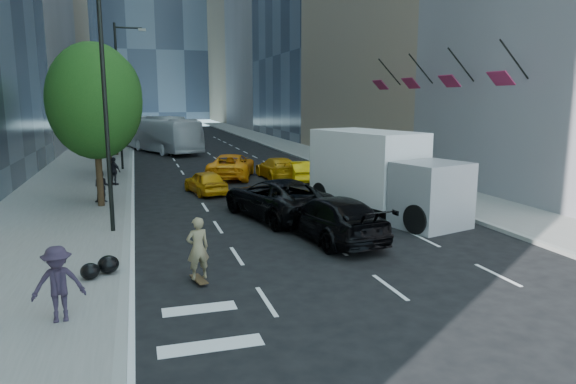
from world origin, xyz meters
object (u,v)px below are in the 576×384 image
object	(u,v)px
city_bus	(161,134)
box_truck	(382,173)
black_sedan_lincoln	(277,198)
black_sedan_mercedes	(331,218)
skateboarder	(198,252)

from	to	relation	value
city_bus	box_truck	xyz separation A→B (m)	(8.11, -30.49, 0.15)
black_sedan_lincoln	black_sedan_mercedes	size ratio (longest dim) A/B	1.10
skateboarder	black_sedan_mercedes	xyz separation A→B (m)	(5.19, 3.15, -0.08)
city_bus	black_sedan_lincoln	bearing A→B (deg)	-104.73
black_sedan_mercedes	box_truck	world-z (taller)	box_truck
black_sedan_mercedes	box_truck	distance (m)	5.09
black_sedan_lincoln	city_bus	xyz separation A→B (m)	(-3.45, 29.82, 0.86)
black_sedan_lincoln	box_truck	size ratio (longest dim) A/B	0.76
city_bus	box_truck	size ratio (longest dim) A/B	1.52
skateboarder	black_sedan_lincoln	bearing A→B (deg)	-133.02
city_bus	box_truck	world-z (taller)	box_truck
black_sedan_lincoln	box_truck	bearing A→B (deg)	157.08
black_sedan_mercedes	box_truck	size ratio (longest dim) A/B	0.68
skateboarder	box_truck	world-z (taller)	box_truck
black_sedan_mercedes	city_bus	xyz separation A→B (m)	(-4.40, 33.82, 0.90)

